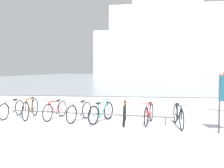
# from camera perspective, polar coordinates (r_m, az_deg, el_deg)

# --- Properties ---
(ground) EXTENTS (80.00, 132.00, 0.08)m
(ground) POSITION_cam_1_polar(r_m,az_deg,el_deg) (60.43, 4.62, 1.48)
(ground) COLOR silver
(bike_rack) EXTENTS (6.08, 0.76, 0.31)m
(bike_rack) POSITION_cam_1_polar(r_m,az_deg,el_deg) (8.74, -5.86, -7.05)
(bike_rack) COLOR #4C5156
(bike_rack) RESTS_ON ground
(bicycle_0) EXTENTS (0.46, 1.66, 0.75)m
(bicycle_0) POSITION_cam_1_polar(r_m,az_deg,el_deg) (10.14, -22.68, -5.46)
(bicycle_0) COLOR black
(bicycle_0) RESTS_ON ground
(bicycle_1) EXTENTS (0.46, 1.77, 0.83)m
(bicycle_1) POSITION_cam_1_polar(r_m,az_deg,el_deg) (9.73, -18.80, -5.51)
(bicycle_1) COLOR black
(bicycle_1) RESTS_ON ground
(bicycle_2) EXTENTS (0.50, 1.63, 0.76)m
(bicycle_2) POSITION_cam_1_polar(r_m,az_deg,el_deg) (9.33, -13.33, -6.02)
(bicycle_2) COLOR black
(bicycle_2) RESTS_ON ground
(bicycle_3) EXTENTS (0.63, 1.59, 0.76)m
(bicycle_3) POSITION_cam_1_polar(r_m,az_deg,el_deg) (8.81, -7.75, -6.49)
(bicycle_3) COLOR black
(bicycle_3) RESTS_ON ground
(bicycle_4) EXTENTS (0.71, 1.57, 0.77)m
(bicycle_4) POSITION_cam_1_polar(r_m,az_deg,el_deg) (8.55, -2.53, -6.75)
(bicycle_4) COLOR black
(bicycle_4) RESTS_ON ground
(bicycle_5) EXTENTS (0.46, 1.72, 0.80)m
(bicycle_5) POSITION_cam_1_polar(r_m,az_deg,el_deg) (8.39, 3.03, -6.87)
(bicycle_5) COLOR black
(bicycle_5) RESTS_ON ground
(bicycle_6) EXTENTS (0.51, 1.57, 0.77)m
(bicycle_6) POSITION_cam_1_polar(r_m,az_deg,el_deg) (8.36, 8.77, -7.01)
(bicycle_6) COLOR black
(bicycle_6) RESTS_ON ground
(bicycle_7) EXTENTS (0.46, 1.74, 0.78)m
(bicycle_7) POSITION_cam_1_polar(r_m,az_deg,el_deg) (8.21, 15.50, -7.24)
(bicycle_7) COLOR black
(bicycle_7) RESTS_ON ground
(ferry_ship) EXTENTS (40.97, 13.17, 28.32)m
(ferry_ship) POSITION_cam_1_polar(r_m,az_deg,el_deg) (70.75, 13.07, 9.42)
(ferry_ship) COLOR white
(ferry_ship) RESTS_ON ground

